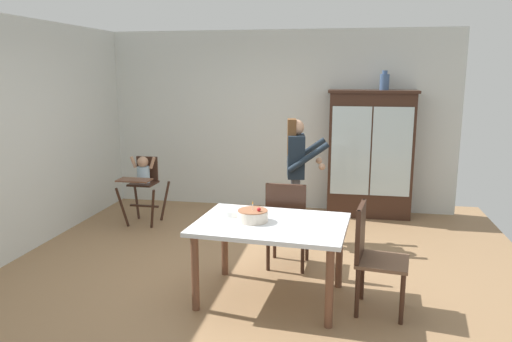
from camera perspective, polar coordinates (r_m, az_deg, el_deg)
name	(u,v)px	position (r m, az deg, el deg)	size (l,w,h in m)	color
ground_plane	(242,271)	(5.35, -1.58, -11.50)	(6.24, 6.24, 0.00)	#93704C
wall_back	(278,121)	(7.56, 2.54, 5.86)	(5.32, 0.06, 2.70)	silver
wall_left	(10,139)	(6.10, -26.64, 3.30)	(0.06, 5.32, 2.70)	silver
china_cabinet	(370,154)	(7.29, 13.12, 1.97)	(1.24, 0.48, 1.83)	#382116
ceramic_vase	(385,81)	(7.21, 14.70, 10.03)	(0.13, 0.13, 0.27)	#3D567F
high_chair_with_toddler	(143,178)	(6.94, -12.98, -0.76)	(0.59, 0.69, 0.95)	#382116
adult_person	(296,165)	(6.02, 4.71, 0.71)	(0.56, 0.54, 1.53)	#47474C
dining_table	(271,232)	(4.53, 1.76, -7.12)	(1.44, 1.10, 0.74)	silver
birthday_cake	(253,216)	(4.52, -0.37, -5.20)	(0.28, 0.28, 0.19)	beige
serving_bowl	(233,213)	(4.71, -2.74, -4.84)	(0.18, 0.18, 0.06)	silver
dining_chair_far_side	(287,219)	(5.22, 3.62, -5.62)	(0.46, 0.46, 0.96)	#382116
dining_chair_right_end	(371,250)	(4.46, 13.22, -8.96)	(0.50, 0.50, 0.96)	#382116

